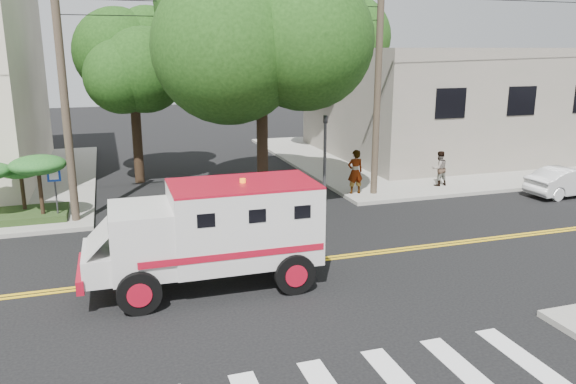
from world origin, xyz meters
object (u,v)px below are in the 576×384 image
object	(u,v)px
armored_truck	(214,229)
pedestrian_b	(439,168)
pedestrian_a	(355,172)
parked_sedan	(568,181)

from	to	relation	value
armored_truck	pedestrian_b	distance (m)	13.74
armored_truck	pedestrian_a	size ratio (longest dim) A/B	3.24
pedestrian_a	pedestrian_b	bearing A→B (deg)	-177.26
armored_truck	pedestrian_b	bearing A→B (deg)	33.43
armored_truck	pedestrian_a	world-z (taller)	armored_truck
parked_sedan	pedestrian_a	xyz separation A→B (m)	(-8.73, 2.60, 0.47)
armored_truck	parked_sedan	world-z (taller)	armored_truck
armored_truck	pedestrian_b	size ratio (longest dim) A/B	3.89
pedestrian_a	pedestrian_b	size ratio (longest dim) A/B	1.20
pedestrian_a	armored_truck	bearing A→B (deg)	45.34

